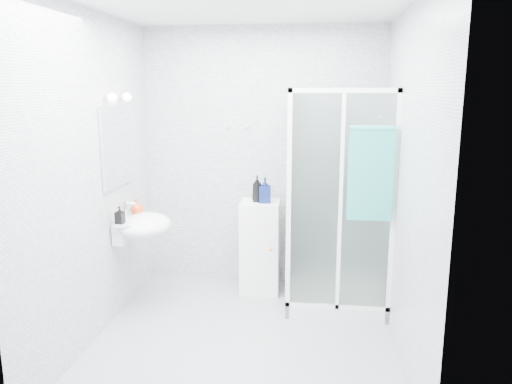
# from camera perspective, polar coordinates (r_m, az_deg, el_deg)

# --- Properties ---
(room) EXTENTS (2.40, 2.60, 2.60)m
(room) POSITION_cam_1_polar(r_m,az_deg,el_deg) (3.78, -1.42, 1.17)
(room) COLOR silver
(room) RESTS_ON ground
(shower_enclosure) EXTENTS (0.90, 0.95, 2.00)m
(shower_enclosure) POSITION_cam_1_polar(r_m,az_deg,el_deg) (4.71, 8.22, -7.57)
(shower_enclosure) COLOR silver
(shower_enclosure) RESTS_ON ground
(wall_basin) EXTENTS (0.46, 0.56, 0.35)m
(wall_basin) POSITION_cam_1_polar(r_m,az_deg,el_deg) (4.57, -12.87, -3.76)
(wall_basin) COLOR silver
(wall_basin) RESTS_ON ground
(mirror) EXTENTS (0.02, 0.60, 0.70)m
(mirror) POSITION_cam_1_polar(r_m,az_deg,el_deg) (4.51, -15.66, 5.02)
(mirror) COLOR white
(mirror) RESTS_ON room
(vanity_lights) EXTENTS (0.10, 0.40, 0.08)m
(vanity_lights) POSITION_cam_1_polar(r_m,az_deg,el_deg) (4.46, -15.37, 10.38)
(vanity_lights) COLOR silver
(vanity_lights) RESTS_ON room
(wall_hooks) EXTENTS (0.23, 0.06, 0.03)m
(wall_hooks) POSITION_cam_1_polar(r_m,az_deg,el_deg) (5.01, -2.12, 7.46)
(wall_hooks) COLOR silver
(wall_hooks) RESTS_ON room
(storage_cabinet) EXTENTS (0.39, 0.41, 0.91)m
(storage_cabinet) POSITION_cam_1_polar(r_m,az_deg,el_deg) (4.96, 0.47, -6.29)
(storage_cabinet) COLOR white
(storage_cabinet) RESTS_ON ground
(hand_towel) EXTENTS (0.36, 0.05, 0.77)m
(hand_towel) POSITION_cam_1_polar(r_m,az_deg,el_deg) (4.12, 12.98, 2.31)
(hand_towel) COLOR teal
(hand_towel) RESTS_ON shower_enclosure
(shampoo_bottle_a) EXTENTS (0.11, 0.11, 0.26)m
(shampoo_bottle_a) POSITION_cam_1_polar(r_m,az_deg,el_deg) (4.82, 0.13, 0.38)
(shampoo_bottle_a) COLOR black
(shampoo_bottle_a) RESTS_ON storage_cabinet
(shampoo_bottle_b) EXTENTS (0.12, 0.12, 0.24)m
(shampoo_bottle_b) POSITION_cam_1_polar(r_m,az_deg,el_deg) (4.79, 1.04, 0.22)
(shampoo_bottle_b) COLOR #0D1950
(shampoo_bottle_b) RESTS_ON storage_cabinet
(soap_dispenser_orange) EXTENTS (0.13, 0.13, 0.15)m
(soap_dispenser_orange) POSITION_cam_1_polar(r_m,az_deg,el_deg) (4.66, -13.47, -1.67)
(soap_dispenser_orange) COLOR #CD4118
(soap_dispenser_orange) RESTS_ON wall_basin
(soap_dispenser_black) EXTENTS (0.08, 0.08, 0.15)m
(soap_dispenser_black) POSITION_cam_1_polar(r_m,az_deg,el_deg) (4.41, -15.30, -2.55)
(soap_dispenser_black) COLOR black
(soap_dispenser_black) RESTS_ON wall_basin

